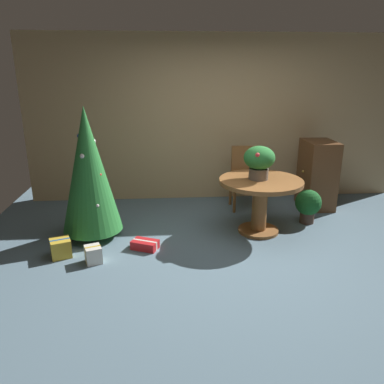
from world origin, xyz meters
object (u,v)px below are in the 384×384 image
object	(u,v)px
wooden_chair_far	(245,173)
holiday_tree	(89,170)
flower_vase	(259,160)
potted_plant	(308,204)
gift_box_gold	(61,248)
gift_box_cream	(93,254)
wooden_cabinet	(317,175)
gift_box_red	(145,245)
round_dining_table	(260,194)

from	to	relation	value
wooden_chair_far	holiday_tree	bearing A→B (deg)	-155.72
flower_vase	potted_plant	distance (m)	1.08
wooden_chair_far	gift_box_gold	size ratio (longest dim) A/B	3.39
potted_plant	flower_vase	bearing A→B (deg)	-163.03
gift_box_cream	flower_vase	bearing A→B (deg)	19.68
flower_vase	wooden_cabinet	bearing A→B (deg)	37.46
holiday_tree	gift_box_red	xyz separation A→B (m)	(0.67, -0.41, -0.83)
holiday_tree	potted_plant	bearing A→B (deg)	5.00
round_dining_table	holiday_tree	size ratio (longest dim) A/B	0.64
gift_box_gold	wooden_cabinet	xyz separation A→B (m)	(3.55, 1.43, 0.41)
gift_box_red	wooden_cabinet	bearing A→B (deg)	26.61
round_dining_table	gift_box_gold	size ratio (longest dim) A/B	3.82
gift_box_gold	potted_plant	bearing A→B (deg)	13.92
wooden_cabinet	wooden_chair_far	bearing A→B (deg)	176.16
round_dining_table	wooden_cabinet	world-z (taller)	wooden_cabinet
round_dining_table	potted_plant	size ratio (longest dim) A/B	2.23
flower_vase	gift_box_red	size ratio (longest dim) A/B	1.20
flower_vase	wooden_chair_far	size ratio (longest dim) A/B	0.45
gift_box_red	wooden_cabinet	world-z (taller)	wooden_cabinet
gift_box_cream	round_dining_table	bearing A→B (deg)	18.78
gift_box_cream	wooden_cabinet	size ratio (longest dim) A/B	0.22
wooden_chair_far	gift_box_cream	size ratio (longest dim) A/B	4.11
round_dining_table	gift_box_cream	xyz separation A→B (m)	(-2.03, -0.69, -0.44)
flower_vase	gift_box_red	bearing A→B (deg)	-163.84
round_dining_table	wooden_cabinet	distance (m)	1.44
flower_vase	gift_box_cream	bearing A→B (deg)	-160.32
potted_plant	round_dining_table	bearing A→B (deg)	-160.71
gift_box_cream	gift_box_gold	size ratio (longest dim) A/B	0.82
flower_vase	gift_box_cream	xyz separation A→B (m)	(-2.00, -0.72, -0.87)
round_dining_table	gift_box_cream	world-z (taller)	round_dining_table
wooden_cabinet	holiday_tree	bearing A→B (deg)	-164.68
gift_box_red	round_dining_table	bearing A→B (deg)	14.96
flower_vase	wooden_chair_far	world-z (taller)	flower_vase
gift_box_gold	holiday_tree	bearing A→B (deg)	62.40
round_dining_table	wooden_cabinet	bearing A→B (deg)	39.00
round_dining_table	potted_plant	world-z (taller)	round_dining_table
gift_box_red	gift_box_gold	bearing A→B (deg)	-172.21
round_dining_table	gift_box_red	world-z (taller)	round_dining_table
gift_box_cream	gift_box_red	xyz separation A→B (m)	(0.56, 0.30, -0.04)
gift_box_red	gift_box_cream	bearing A→B (deg)	-151.91
gift_box_red	potted_plant	world-z (taller)	potted_plant
gift_box_gold	wooden_cabinet	bearing A→B (deg)	21.96
flower_vase	holiday_tree	bearing A→B (deg)	-179.63
wooden_cabinet	potted_plant	bearing A→B (deg)	-119.42
wooden_chair_far	gift_box_cream	bearing A→B (deg)	-140.57
round_dining_table	wooden_chair_far	distance (m)	0.98
round_dining_table	gift_box_gold	distance (m)	2.52
gift_box_red	wooden_cabinet	size ratio (longest dim) A/B	0.34
flower_vase	gift_box_gold	xyz separation A→B (m)	(-2.40, -0.55, -0.86)
flower_vase	potted_plant	xyz separation A→B (m)	(0.79, 0.24, -0.70)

